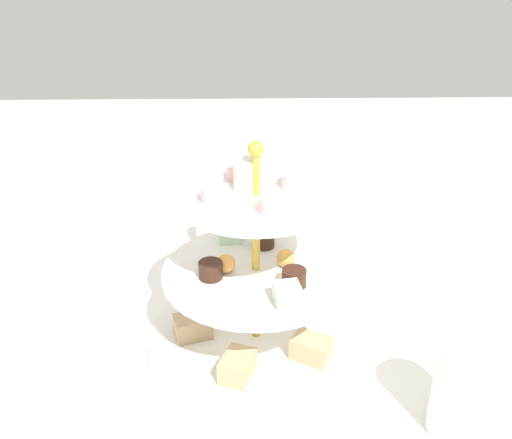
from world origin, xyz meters
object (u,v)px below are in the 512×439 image
object	(u,v)px
water_glass_tall_right	(463,390)
teacup_with_saucer	(301,230)
tiered_serving_stand	(256,287)
butter_knife_right	(436,279)
water_glass_short_left	(214,229)

from	to	relation	value
water_glass_tall_right	teacup_with_saucer	xyz separation A→B (m)	(0.44, 0.14, -0.03)
tiered_serving_stand	teacup_with_saucer	size ratio (longest dim) A/B	3.25
water_glass_tall_right	teacup_with_saucer	bearing A→B (deg)	17.52
water_glass_tall_right	tiered_serving_stand	bearing A→B (deg)	53.99
teacup_with_saucer	butter_knife_right	world-z (taller)	teacup_with_saucer
tiered_serving_stand	butter_knife_right	xyz separation A→B (m)	(0.15, -0.29, -0.08)
water_glass_short_left	butter_knife_right	size ratio (longest dim) A/B	0.38
water_glass_tall_right	water_glass_short_left	xyz separation A→B (m)	(0.43, 0.29, -0.02)
tiered_serving_stand	water_glass_short_left	bearing A→B (deg)	14.03
water_glass_short_left	teacup_with_saucer	distance (m)	0.15
water_glass_tall_right	teacup_with_saucer	size ratio (longest dim) A/B	1.24
tiered_serving_stand	butter_knife_right	size ratio (longest dim) A/B	1.72
teacup_with_saucer	tiered_serving_stand	bearing A→B (deg)	162.93
tiered_serving_stand	water_glass_short_left	world-z (taller)	tiered_serving_stand
water_glass_short_left	butter_knife_right	xyz separation A→B (m)	(-0.12, -0.36, -0.03)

